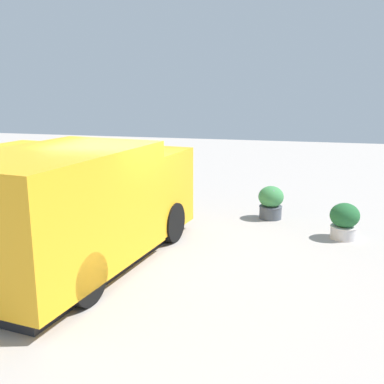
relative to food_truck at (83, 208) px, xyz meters
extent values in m
plane|color=#ABA39B|center=(-0.59, -0.72, -1.12)|extent=(40.00, 40.00, 0.00)
cube|color=#F9A91D|center=(0.10, 0.72, 0.15)|extent=(2.80, 4.17, 2.07)
cube|color=#F9A91D|center=(-0.31, -2.02, -0.02)|extent=(2.39, 1.97, 1.73)
cube|color=#1E2725|center=(-0.43, -2.83, 0.28)|extent=(1.79, 0.30, 0.66)
cube|color=black|center=(1.23, 0.55, 0.28)|extent=(0.34, 2.11, 0.72)
cube|color=black|center=(-0.02, -0.10, -1.00)|extent=(2.56, 5.48, 0.24)
cylinder|color=black|center=(-1.28, -1.65, -0.68)|extent=(0.35, 0.90, 0.88)
cylinder|color=black|center=(0.73, -1.96, -0.68)|extent=(0.35, 0.90, 0.88)
cylinder|color=black|center=(-0.80, 1.55, -0.68)|extent=(0.35, 0.90, 0.88)
ellipsoid|color=#7E7250|center=(3.09, -4.66, -1.07)|extent=(0.66, 0.68, 0.11)
cube|color=#7E7250|center=(3.06, -4.44, -1.06)|extent=(0.29, 0.36, 0.11)
cube|color=#7E7250|center=(2.89, -4.55, -1.06)|extent=(0.29, 0.36, 0.11)
cube|color=#B32C31|center=(3.09, -4.66, -0.75)|extent=(0.36, 0.38, 0.54)
sphere|color=#A57951|center=(3.09, -4.66, -0.39)|extent=(0.19, 0.19, 0.19)
sphere|color=black|center=(3.09, -4.66, -0.36)|extent=(0.20, 0.20, 0.20)
cube|color=#B32C31|center=(3.09, -4.49, -0.67)|extent=(0.27, 0.33, 0.28)
cube|color=#B32C31|center=(2.93, -4.60, -0.67)|extent=(0.27, 0.33, 0.28)
cylinder|color=#DCA24E|center=(2.91, -4.40, -0.75)|extent=(0.37, 0.31, 0.08)
cube|color=#5AA14A|center=(2.91, -4.40, -0.73)|extent=(0.30, 0.24, 0.02)
cylinder|color=#494F59|center=(-3.25, -3.97, -0.95)|extent=(0.57, 0.57, 0.33)
torus|color=#4B4D59|center=(-3.25, -3.97, -0.80)|extent=(0.59, 0.59, 0.04)
ellipsoid|color=#3D8549|center=(-3.25, -3.97, -0.54)|extent=(0.65, 0.65, 0.55)
sphere|color=purple|center=(-3.43, -4.18, -0.50)|extent=(0.05, 0.05, 0.05)
sphere|color=purple|center=(-3.32, -3.80, -0.37)|extent=(0.08, 0.08, 0.08)
sphere|color=purple|center=(-3.45, -3.80, -0.50)|extent=(0.09, 0.09, 0.09)
sphere|color=#A151A7|center=(-3.47, -4.12, -0.46)|extent=(0.07, 0.07, 0.07)
cylinder|color=silver|center=(-4.97, -2.76, -0.98)|extent=(0.57, 0.57, 0.29)
torus|color=beige|center=(-4.97, -2.76, -0.84)|extent=(0.60, 0.60, 0.04)
ellipsoid|color=#235F30|center=(-4.97, -2.76, -0.58)|extent=(0.66, 0.66, 0.56)
sphere|color=purple|center=(-5.13, -2.98, -0.52)|extent=(0.09, 0.09, 0.09)
sphere|color=purple|center=(-5.24, -2.74, -0.52)|extent=(0.07, 0.07, 0.07)
sphere|color=purple|center=(-4.94, -2.98, -0.43)|extent=(0.08, 0.08, 0.08)
sphere|color=purple|center=(-5.06, -2.94, -0.41)|extent=(0.07, 0.07, 0.07)
sphere|color=purple|center=(-4.91, -2.99, -0.46)|extent=(0.06, 0.06, 0.06)
sphere|color=purple|center=(-5.25, -2.74, -0.53)|extent=(0.07, 0.07, 0.07)
camera|label=1|loc=(-4.00, 7.70, 2.30)|focal=43.24mm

